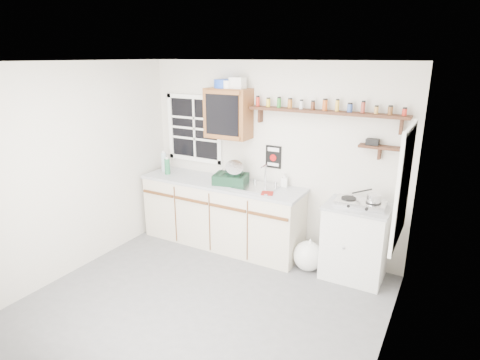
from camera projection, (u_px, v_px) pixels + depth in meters
name	position (u px, v px, depth m)	size (l,w,h in m)	color
room	(202.00, 193.00, 3.97)	(3.64, 3.24, 2.54)	#58585B
main_cabinet	(222.00, 213.00, 5.56)	(2.31, 0.63, 0.92)	beige
right_cabinet	(355.00, 241.00, 4.73)	(0.73, 0.57, 0.91)	silver
sink	(257.00, 187.00, 5.17)	(0.52, 0.44, 0.29)	silver
upper_cabinet	(228.00, 114.00, 5.26)	(0.60, 0.32, 0.65)	brown
upper_cabinet_clutter	(228.00, 84.00, 5.14)	(0.43, 0.24, 0.14)	#1B41B2
spice_shelf	(324.00, 111.00, 4.69)	(1.91, 0.18, 0.35)	black
secondary_shelf	(377.00, 146.00, 4.51)	(0.45, 0.16, 0.24)	black
warning_sign	(273.00, 157.00, 5.26)	(0.22, 0.02, 0.30)	black
window_back	(195.00, 129.00, 5.76)	(0.93, 0.03, 0.98)	black
window_right	(404.00, 186.00, 3.54)	(0.03, 0.78, 1.08)	black
water_bottles	(166.00, 164.00, 5.81)	(0.21, 0.17, 0.31)	#AFC6CD
dish_rack	(232.00, 176.00, 5.31)	(0.49, 0.41, 0.32)	black
soap_bottle	(284.00, 180.00, 5.19)	(0.08, 0.08, 0.18)	silver
rag	(267.00, 193.00, 4.94)	(0.14, 0.12, 0.02)	maroon
hotplate	(361.00, 203.00, 4.55)	(0.57, 0.33, 0.08)	silver
saucepan	(373.00, 198.00, 4.47)	(0.36, 0.25, 0.16)	silver
trash_bag	(308.00, 256.00, 4.94)	(0.39, 0.35, 0.45)	white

